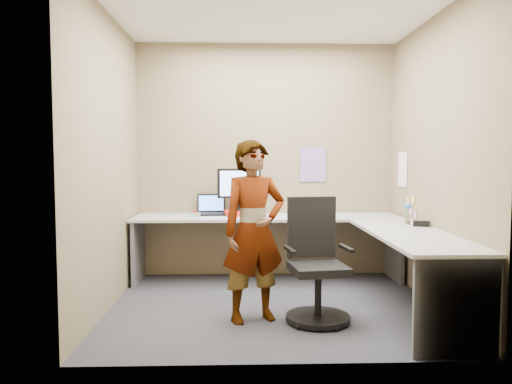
{
  "coord_description": "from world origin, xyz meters",
  "views": [
    {
      "loc": [
        -0.31,
        -4.55,
        1.39
      ],
      "look_at": [
        -0.15,
        0.25,
        1.05
      ],
      "focal_mm": 35.0,
      "sensor_mm": 36.0,
      "label": 1
    }
  ],
  "objects_px": {
    "desk": "(314,237)",
    "office_chair": "(316,271)",
    "person": "(254,231)",
    "monitor": "(239,186)"
  },
  "relations": [
    {
      "from": "desk",
      "to": "monitor",
      "type": "bearing_deg",
      "value": 139.26
    },
    {
      "from": "monitor",
      "to": "office_chair",
      "type": "relative_size",
      "value": 0.48
    },
    {
      "from": "desk",
      "to": "office_chair",
      "type": "bearing_deg",
      "value": -97.22
    },
    {
      "from": "desk",
      "to": "monitor",
      "type": "xyz_separation_m",
      "value": [
        -0.75,
        0.65,
        0.48
      ]
    },
    {
      "from": "desk",
      "to": "office_chair",
      "type": "height_order",
      "value": "office_chair"
    },
    {
      "from": "desk",
      "to": "person",
      "type": "distance_m",
      "value": 1.01
    },
    {
      "from": "monitor",
      "to": "person",
      "type": "xyz_separation_m",
      "value": [
        0.13,
        -1.42,
        -0.3
      ]
    },
    {
      "from": "person",
      "to": "office_chair",
      "type": "bearing_deg",
      "value": -22.7
    },
    {
      "from": "desk",
      "to": "person",
      "type": "relative_size",
      "value": 1.95
    },
    {
      "from": "monitor",
      "to": "office_chair",
      "type": "height_order",
      "value": "monitor"
    }
  ]
}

